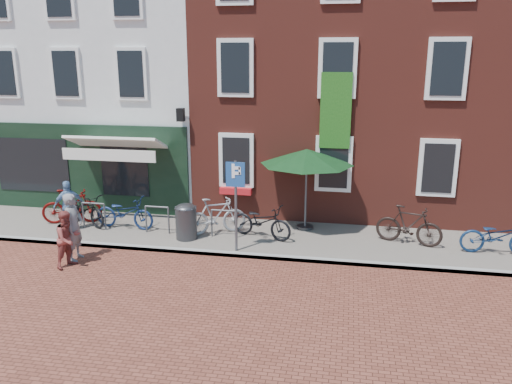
% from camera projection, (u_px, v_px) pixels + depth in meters
% --- Properties ---
extents(ground, '(80.00, 80.00, 0.00)m').
position_uv_depth(ground, '(195.00, 255.00, 13.60)').
color(ground, brown).
extents(sidewalk, '(24.00, 3.00, 0.10)m').
position_uv_depth(sidewalk, '(243.00, 236.00, 14.84)').
color(sidewalk, slate).
rests_on(sidewalk, ground).
extents(building_stucco, '(8.00, 8.00, 9.00)m').
position_uv_depth(building_stucco, '(122.00, 72.00, 19.94)').
color(building_stucco, silver).
rests_on(building_stucco, ground).
extents(building_brick_mid, '(6.00, 8.00, 10.00)m').
position_uv_depth(building_brick_mid, '(299.00, 60.00, 18.58)').
color(building_brick_mid, maroon).
rests_on(building_brick_mid, ground).
extents(building_brick_right, '(6.00, 8.00, 10.00)m').
position_uv_depth(building_brick_right, '(473.00, 60.00, 17.53)').
color(building_brick_right, maroon).
rests_on(building_brick_right, ground).
extents(litter_bin, '(0.60, 0.60, 1.10)m').
position_uv_depth(litter_bin, '(186.00, 219.00, 14.37)').
color(litter_bin, '#38393B').
rests_on(litter_bin, sidewalk).
extents(parking_sign, '(0.50, 0.08, 2.45)m').
position_uv_depth(parking_sign, '(236.00, 190.00, 13.17)').
color(parking_sign, '#4C4C4F').
rests_on(parking_sign, sidewalk).
extents(parasol, '(2.75, 2.75, 2.53)m').
position_uv_depth(parasol, '(307.00, 154.00, 14.77)').
color(parasol, '#4C4C4F').
rests_on(parasol, sidewalk).
extents(woman, '(0.45, 0.67, 1.78)m').
position_uv_depth(woman, '(74.00, 227.00, 13.07)').
color(woman, slate).
rests_on(woman, ground).
extents(boy, '(0.77, 0.86, 1.46)m').
position_uv_depth(boy, '(68.00, 239.00, 12.69)').
color(boy, brown).
rests_on(boy, ground).
extents(cafe_person, '(0.90, 0.87, 1.51)m').
position_uv_depth(cafe_person, '(69.00, 206.00, 15.06)').
color(cafe_person, '#6187B1').
rests_on(cafe_person, sidewalk).
extents(bicycle_0, '(1.95, 1.45, 0.98)m').
position_uv_depth(bicycle_0, '(85.00, 209.00, 15.60)').
color(bicycle_0, black).
rests_on(bicycle_0, sidewalk).
extents(bicycle_1, '(1.88, 1.04, 1.09)m').
position_uv_depth(bicycle_1, '(72.00, 206.00, 15.70)').
color(bicycle_1, '#520806').
rests_on(bicycle_1, sidewalk).
extents(bicycle_2, '(1.91, 0.79, 0.98)m').
position_uv_depth(bicycle_2, '(125.00, 213.00, 15.26)').
color(bicycle_2, '#15254F').
rests_on(bicycle_2, sidewalk).
extents(bicycle_3, '(1.84, 1.31, 1.09)m').
position_uv_depth(bicycle_3, '(216.00, 216.00, 14.78)').
color(bicycle_3, '#969597').
rests_on(bicycle_3, sidewalk).
extents(bicycle_4, '(1.98, 1.24, 0.98)m').
position_uv_depth(bicycle_4, '(262.00, 221.00, 14.47)').
color(bicycle_4, black).
rests_on(bicycle_4, sidewalk).
extents(bicycle_5, '(1.88, 1.02, 1.09)m').
position_uv_depth(bicycle_5, '(409.00, 225.00, 13.96)').
color(bicycle_5, black).
rests_on(bicycle_5, sidewalk).
extents(bicycle_6, '(1.87, 0.66, 0.98)m').
position_uv_depth(bicycle_6, '(497.00, 236.00, 13.28)').
color(bicycle_6, '#112749').
rests_on(bicycle_6, sidewalk).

